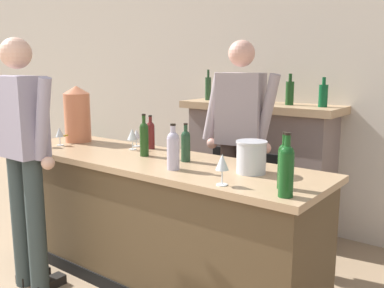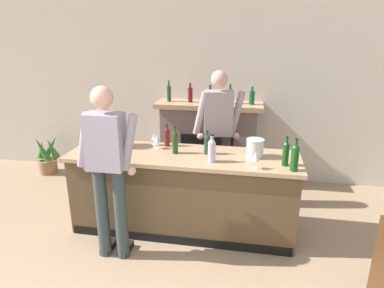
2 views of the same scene
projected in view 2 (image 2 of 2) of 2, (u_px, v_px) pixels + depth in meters
wall_back_panel at (209, 92)px, 5.31m from camera, size 12.00×0.07×2.75m
bar_counter at (183, 192)px, 4.01m from camera, size 2.62×0.76×0.95m
fireplace_stone at (209, 142)px, 5.29m from camera, size 1.59×0.52×1.57m
potted_plant_corner at (48, 157)px, 5.69m from camera, size 0.37×0.42×0.67m
person_customer at (108, 168)px, 3.35m from camera, size 0.66×0.30×1.81m
person_bartender at (218, 133)px, 4.45m from camera, size 0.65×0.35×1.82m
copper_dispenser at (103, 126)px, 4.06m from camera, size 0.23×0.27×0.49m
ice_bucket_steel at (255, 148)px, 3.75m from camera, size 0.20×0.20×0.21m
wine_bottle_cabernet_heavy at (295, 156)px, 3.37m from camera, size 0.08×0.08×0.34m
wine_bottle_riesling_slim at (286, 153)px, 3.50m from camera, size 0.07×0.07×0.32m
wine_bottle_port_short at (175, 141)px, 3.85m from camera, size 0.07×0.07×0.32m
wine_bottle_merlot_tall at (167, 136)px, 4.11m from camera, size 0.07×0.07×0.27m
wine_bottle_chardonnay_pale at (207, 144)px, 3.84m from camera, size 0.07×0.07×0.27m
wine_bottle_burgundy_dark at (212, 150)px, 3.60m from camera, size 0.08×0.08×0.30m
wine_glass_near_bucket at (99, 143)px, 3.89m from camera, size 0.07×0.07×0.15m
wine_glass_back_row at (154, 137)px, 4.14m from camera, size 0.07×0.07×0.14m
wine_glass_front_left at (157, 139)px, 4.01m from camera, size 0.08×0.08×0.17m
wine_glass_mid_counter at (91, 145)px, 3.79m from camera, size 0.08×0.08×0.18m
wine_glass_front_right at (256, 157)px, 3.42m from camera, size 0.08×0.08×0.18m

